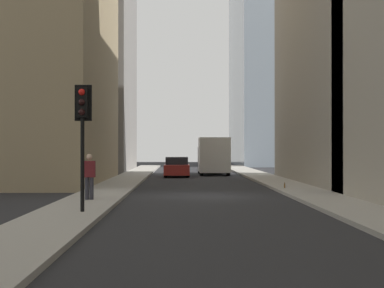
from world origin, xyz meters
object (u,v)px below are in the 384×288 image
traffic_light_foreground (82,118)px  sedan_red (177,168)px  pedestrian (89,175)px  discarded_bottle (285,186)px  delivery_truck (213,156)px

traffic_light_foreground → sedan_red: bearing=-5.7°
pedestrian → discarded_bottle: pedestrian is taller
delivery_truck → traffic_light_foreground: bearing=169.8°
delivery_truck → discarded_bottle: size_ratio=23.93×
delivery_truck → pedestrian: delivery_truck is taller
delivery_truck → pedestrian: (-26.01, 5.92, -0.39)m
sedan_red → pedestrian: (-22.13, 3.12, 0.40)m
delivery_truck → pedestrian: bearing=167.2°
delivery_truck → sedan_red: 4.85m
traffic_light_foreground → discarded_bottle: (11.42, -7.95, -2.71)m
sedan_red → discarded_bottle: (-15.26, -5.28, -0.42)m
sedan_red → discarded_bottle: 16.15m
pedestrian → discarded_bottle: bearing=-50.7°
traffic_light_foreground → discarded_bottle: size_ratio=14.23×
delivery_truck → traffic_light_foreground: (-30.56, 5.48, 1.50)m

